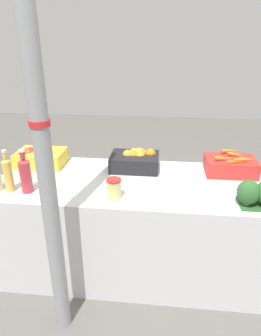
{
  "coord_description": "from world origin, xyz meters",
  "views": [
    {
      "loc": [
        0.21,
        -1.93,
        1.7
      ],
      "look_at": [
        0.0,
        0.0,
        0.85
      ],
      "focal_mm": 32.0,
      "sensor_mm": 36.0,
      "label": 1
    }
  ],
  "objects_px": {
    "support_pole": "(42,147)",
    "juice_bottle_ruby": "(25,174)",
    "carrot_crate": "(230,165)",
    "orange_crate": "(136,160)",
    "juice_bottle_golden": "(8,174)",
    "apple_crate": "(40,156)",
    "pickle_jar": "(114,188)"
  },
  "relations": [
    {
      "from": "orange_crate",
      "to": "pickle_jar",
      "type": "bearing_deg",
      "value": -101.12
    },
    {
      "from": "apple_crate",
      "to": "orange_crate",
      "type": "relative_size",
      "value": 1.0
    },
    {
      "from": "carrot_crate",
      "to": "pickle_jar",
      "type": "xyz_separation_m",
      "value": [
        -0.82,
        -0.47,
        0.0
      ]
    },
    {
      "from": "apple_crate",
      "to": "carrot_crate",
      "type": "xyz_separation_m",
      "value": [
        1.5,
        -0.0,
        -0.01
      ]
    },
    {
      "from": "apple_crate",
      "to": "juice_bottle_ruby",
      "type": "relative_size",
      "value": 1.24
    },
    {
      "from": "orange_crate",
      "to": "juice_bottle_ruby",
      "type": "distance_m",
      "value": 0.83
    },
    {
      "from": "juice_bottle_golden",
      "to": "carrot_crate",
      "type": "bearing_deg",
      "value": 16.64
    },
    {
      "from": "apple_crate",
      "to": "carrot_crate",
      "type": "bearing_deg",
      "value": -0.13
    },
    {
      "from": "support_pole",
      "to": "carrot_crate",
      "type": "distance_m",
      "value": 1.43
    },
    {
      "from": "orange_crate",
      "to": "carrot_crate",
      "type": "relative_size",
      "value": 1.0
    },
    {
      "from": "support_pole",
      "to": "juice_bottle_ruby",
      "type": "height_order",
      "value": "support_pole"
    },
    {
      "from": "juice_bottle_golden",
      "to": "pickle_jar",
      "type": "bearing_deg",
      "value": -1.35
    },
    {
      "from": "carrot_crate",
      "to": "pickle_jar",
      "type": "height_order",
      "value": "carrot_crate"
    },
    {
      "from": "support_pole",
      "to": "juice_bottle_ruby",
      "type": "bearing_deg",
      "value": 129.31
    },
    {
      "from": "orange_crate",
      "to": "juice_bottle_golden",
      "type": "relative_size",
      "value": 1.27
    },
    {
      "from": "orange_crate",
      "to": "carrot_crate",
      "type": "xyz_separation_m",
      "value": [
        0.72,
        -0.01,
        -0.01
      ]
    },
    {
      "from": "carrot_crate",
      "to": "juice_bottle_golden",
      "type": "height_order",
      "value": "juice_bottle_golden"
    },
    {
      "from": "orange_crate",
      "to": "juice_bottle_golden",
      "type": "bearing_deg",
      "value": -149.89
    },
    {
      "from": "juice_bottle_golden",
      "to": "pickle_jar",
      "type": "relative_size",
      "value": 2.24
    },
    {
      "from": "support_pole",
      "to": "juice_bottle_ruby",
      "type": "xyz_separation_m",
      "value": [
        -0.3,
        0.36,
        -0.33
      ]
    },
    {
      "from": "support_pole",
      "to": "orange_crate",
      "type": "xyz_separation_m",
      "value": [
        0.39,
        0.83,
        -0.39
      ]
    },
    {
      "from": "apple_crate",
      "to": "carrot_crate",
      "type": "height_order",
      "value": "carrot_crate"
    },
    {
      "from": "apple_crate",
      "to": "juice_bottle_ruby",
      "type": "height_order",
      "value": "juice_bottle_ruby"
    },
    {
      "from": "orange_crate",
      "to": "carrot_crate",
      "type": "distance_m",
      "value": 0.72
    },
    {
      "from": "carrot_crate",
      "to": "juice_bottle_golden",
      "type": "distance_m",
      "value": 1.59
    },
    {
      "from": "carrot_crate",
      "to": "apple_crate",
      "type": "bearing_deg",
      "value": 179.87
    },
    {
      "from": "carrot_crate",
      "to": "pickle_jar",
      "type": "relative_size",
      "value": 2.86
    },
    {
      "from": "support_pole",
      "to": "orange_crate",
      "type": "distance_m",
      "value": 0.99
    },
    {
      "from": "carrot_crate",
      "to": "juice_bottle_ruby",
      "type": "bearing_deg",
      "value": -162.02
    },
    {
      "from": "support_pole",
      "to": "orange_crate",
      "type": "relative_size",
      "value": 6.54
    },
    {
      "from": "apple_crate",
      "to": "orange_crate",
      "type": "xyz_separation_m",
      "value": [
        0.78,
        0.01,
        0.0
      ]
    },
    {
      "from": "juice_bottle_ruby",
      "to": "support_pole",
      "type": "bearing_deg",
      "value": -50.69
    }
  ]
}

